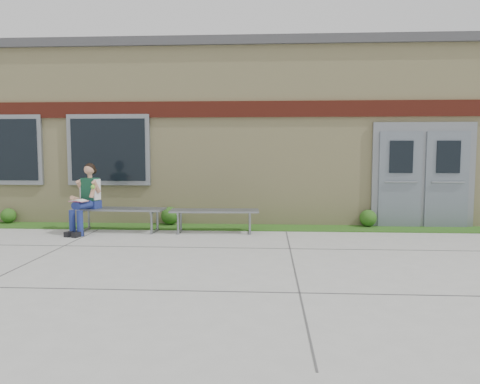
{
  "coord_description": "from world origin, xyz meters",
  "views": [
    {
      "loc": [
        0.61,
        -7.48,
        1.71
      ],
      "look_at": [
        0.06,
        1.7,
        0.87
      ],
      "focal_mm": 35.0,
      "sensor_mm": 36.0,
      "label": 1
    }
  ],
  "objects": [
    {
      "name": "bench_left",
      "position": [
        -2.48,
        2.0,
        0.38
      ],
      "size": [
        1.92,
        0.62,
        0.49
      ],
      "rotation": [
        0.0,
        0.0,
        -0.05
      ],
      "color": "slate",
      "rests_on": "ground"
    },
    {
      "name": "shrub_west",
      "position": [
        -5.36,
        2.85,
        0.19
      ],
      "size": [
        0.34,
        0.34,
        0.34
      ],
      "primitive_type": "sphere",
      "color": "#254312",
      "rests_on": "grass_strip"
    },
    {
      "name": "shrub_east",
      "position": [
        2.82,
        2.85,
        0.21
      ],
      "size": [
        0.37,
        0.37,
        0.37
      ],
      "primitive_type": "sphere",
      "color": "#254312",
      "rests_on": "grass_strip"
    },
    {
      "name": "shrub_mid",
      "position": [
        -1.59,
        2.85,
        0.22
      ],
      "size": [
        0.4,
        0.4,
        0.4
      ],
      "primitive_type": "sphere",
      "color": "#254312",
      "rests_on": "grass_strip"
    },
    {
      "name": "grass_strip",
      "position": [
        0.0,
        2.6,
        0.01
      ],
      "size": [
        16.0,
        0.8,
        0.02
      ],
      "primitive_type": "cube",
      "color": "#254312",
      "rests_on": "ground"
    },
    {
      "name": "bench_right",
      "position": [
        -0.48,
        2.0,
        0.36
      ],
      "size": [
        1.84,
        0.59,
        0.47
      ],
      "rotation": [
        0.0,
        0.0,
        0.05
      ],
      "color": "slate",
      "rests_on": "ground"
    },
    {
      "name": "girl",
      "position": [
        -3.09,
        1.79,
        0.75
      ],
      "size": [
        0.56,
        0.9,
        1.43
      ],
      "rotation": [
        0.0,
        0.0,
        -0.29
      ],
      "color": "navy",
      "rests_on": "ground"
    },
    {
      "name": "school_building",
      "position": [
        -0.0,
        5.99,
        2.1
      ],
      "size": [
        16.2,
        6.22,
        4.2
      ],
      "color": "beige",
      "rests_on": "ground"
    },
    {
      "name": "ground",
      "position": [
        0.0,
        0.0,
        0.0
      ],
      "size": [
        80.0,
        80.0,
        0.0
      ],
      "primitive_type": "plane",
      "color": "#9E9E99",
      "rests_on": "ground"
    }
  ]
}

